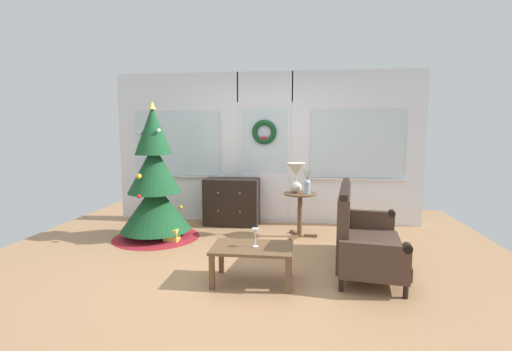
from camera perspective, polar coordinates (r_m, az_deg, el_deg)
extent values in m
plane|color=#AD7F56|center=(4.48, -1.59, -13.69)|extent=(6.76, 6.76, 0.00)
cube|color=white|center=(6.60, -11.94, 4.27)|extent=(2.15, 0.08, 2.55)
cube|color=white|center=(6.29, 15.37, 4.03)|extent=(2.15, 0.08, 2.55)
cube|color=white|center=(6.29, 1.41, 13.63)|extent=(0.94, 0.08, 0.50)
cube|color=silver|center=(6.24, 1.33, 1.96)|extent=(0.90, 0.05, 2.05)
cube|color=white|center=(6.30, 1.29, -3.27)|extent=(0.78, 0.02, 0.80)
cube|color=silver|center=(6.20, 1.32, 5.40)|extent=(0.78, 0.01, 1.10)
cube|color=silver|center=(6.54, -12.13, 4.90)|extent=(1.50, 0.01, 1.10)
cube|color=silver|center=(6.23, 15.46, 4.69)|extent=(1.50, 0.01, 1.10)
cube|color=silver|center=(6.58, -12.03, -0.07)|extent=(1.59, 0.06, 0.03)
cube|color=silver|center=(6.26, 15.30, -0.53)|extent=(1.59, 0.06, 0.03)
torus|color=#164424|center=(6.16, 1.28, 6.78)|extent=(0.41, 0.09, 0.41)
cube|color=red|center=(6.14, 1.27, 5.57)|extent=(0.10, 0.02, 0.10)
cylinder|color=#4C331E|center=(5.69, -15.25, -8.27)|extent=(0.10, 0.10, 0.20)
cone|color=maroon|center=(5.71, -15.23, -8.77)|extent=(1.27, 1.27, 0.10)
cone|color=#194C28|center=(5.61, -15.38, -4.66)|extent=(1.02, 1.02, 0.70)
cone|color=#194C28|center=(5.52, -15.57, 1.02)|extent=(0.77, 0.77, 0.70)
cone|color=#194C28|center=(5.49, -15.77, 6.81)|extent=(0.53, 0.53, 0.70)
cone|color=#E0BC4C|center=(5.50, -15.90, 10.49)|extent=(0.12, 0.12, 0.12)
sphere|color=red|center=(5.26, -17.77, -3.13)|extent=(0.06, 0.06, 0.06)
sphere|color=gold|center=(5.84, -11.64, -4.86)|extent=(0.06, 0.06, 0.06)
sphere|color=silver|center=(5.33, -14.92, 6.78)|extent=(0.06, 0.06, 0.06)
sphere|color=#264CB2|center=(5.73, -18.27, -1.99)|extent=(0.08, 0.08, 0.08)
sphere|color=red|center=(5.71, -14.36, 4.42)|extent=(0.07, 0.07, 0.07)
sphere|color=gold|center=(5.30, -17.75, -0.11)|extent=(0.07, 0.07, 0.07)
sphere|color=silver|center=(5.52, -17.64, 6.33)|extent=(0.07, 0.07, 0.07)
sphere|color=#264CB2|center=(5.70, -15.80, 5.41)|extent=(0.06, 0.06, 0.06)
cube|color=black|center=(6.16, -3.80, -4.10)|extent=(0.91, 0.43, 0.78)
sphere|color=tan|center=(5.95, -5.95, -2.66)|extent=(0.03, 0.03, 0.03)
sphere|color=tan|center=(5.87, -2.54, -2.76)|extent=(0.03, 0.03, 0.03)
sphere|color=tan|center=(6.01, -5.91, -5.48)|extent=(0.03, 0.03, 0.03)
sphere|color=tan|center=(5.93, -2.52, -5.61)|extent=(0.03, 0.03, 0.03)
cylinder|color=black|center=(3.92, 22.29, -16.32)|extent=(0.05, 0.05, 0.14)
cylinder|color=black|center=(5.25, 20.26, -10.15)|extent=(0.05, 0.05, 0.14)
cylinder|color=black|center=(3.88, 13.11, -16.18)|extent=(0.05, 0.05, 0.14)
cylinder|color=black|center=(5.23, 13.61, -9.99)|extent=(0.05, 0.05, 0.14)
cube|color=#473328|center=(4.51, 17.34, -11.06)|extent=(0.89, 1.45, 0.14)
cube|color=#473328|center=(4.40, 13.60, -6.24)|extent=(0.29, 1.38, 0.62)
cube|color=black|center=(4.33, 13.73, -1.86)|extent=(0.25, 1.34, 0.06)
cube|color=#473328|center=(3.78, 17.88, -12.77)|extent=(0.67, 0.17, 0.38)
cylinder|color=black|center=(3.75, 22.50, -10.37)|extent=(0.10, 0.10, 0.09)
cube|color=#473328|center=(5.18, 17.04, -7.28)|extent=(0.67, 0.17, 0.38)
cylinder|color=black|center=(5.16, 20.36, -5.53)|extent=(0.10, 0.10, 0.09)
cylinder|color=brown|center=(5.45, 6.88, -2.84)|extent=(0.48, 0.48, 0.02)
cylinder|color=brown|center=(5.51, 6.83, -6.24)|extent=(0.07, 0.07, 0.64)
cube|color=brown|center=(5.59, 8.45, -9.25)|extent=(0.20, 0.05, 0.04)
cube|color=brown|center=(5.72, 5.99, -8.81)|extent=(0.14, 0.20, 0.04)
cube|color=brown|center=(5.46, 5.92, -9.62)|extent=(0.14, 0.20, 0.04)
sphere|color=silver|center=(5.47, 6.28, -1.79)|extent=(0.16, 0.16, 0.16)
cylinder|color=silver|center=(5.45, 6.29, -0.45)|extent=(0.02, 0.02, 0.06)
cone|color=silver|center=(5.44, 6.31, 0.90)|extent=(0.28, 0.28, 0.20)
cylinder|color=#99ADBC|center=(5.37, 7.96, -2.00)|extent=(0.09, 0.09, 0.16)
sphere|color=#99ADBC|center=(5.36, 7.97, -1.16)|extent=(0.10, 0.10, 0.10)
cylinder|color=#4C7042|center=(5.35, 7.77, -0.09)|extent=(0.07, 0.01, 0.17)
cylinder|color=#4C7042|center=(5.35, 7.99, -0.09)|extent=(0.01, 0.01, 0.18)
cylinder|color=#4C7042|center=(5.35, 8.21, -0.10)|extent=(0.07, 0.01, 0.17)
cube|color=brown|center=(3.89, -0.58, -11.20)|extent=(0.84, 0.53, 0.03)
cube|color=brown|center=(3.82, -6.88, -14.68)|extent=(0.05, 0.05, 0.36)
cube|color=brown|center=(3.72, 4.98, -15.27)|extent=(0.05, 0.05, 0.36)
cube|color=brown|center=(4.22, -5.42, -12.49)|extent=(0.05, 0.05, 0.36)
cube|color=brown|center=(4.13, 5.21, -12.93)|extent=(0.05, 0.05, 0.36)
cylinder|color=silver|center=(3.88, -0.11, -10.96)|extent=(0.06, 0.06, 0.01)
cylinder|color=silver|center=(3.86, -0.11, -10.23)|extent=(0.01, 0.01, 0.10)
cone|color=silver|center=(3.83, -0.11, -8.87)|extent=(0.08, 0.08, 0.09)
cube|color=#D8C64C|center=(5.40, -12.96, -9.09)|extent=(0.20, 0.18, 0.20)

